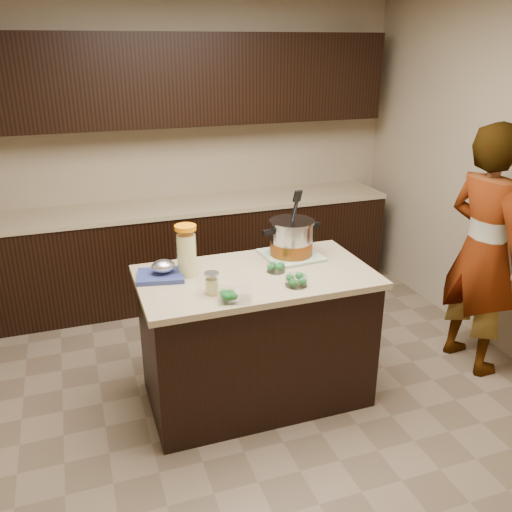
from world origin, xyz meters
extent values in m
plane|color=brown|center=(0.00, 0.00, 0.00)|extent=(4.00, 4.00, 0.00)
cube|color=tan|center=(0.00, 2.00, 1.35)|extent=(4.00, 0.04, 2.70)
cube|color=tan|center=(0.00, -2.00, 1.35)|extent=(4.00, 0.04, 2.70)
cube|color=black|center=(0.00, 1.70, 0.43)|extent=(3.60, 0.60, 0.86)
cube|color=tan|center=(0.00, 1.70, 0.88)|extent=(3.60, 0.63, 0.04)
cube|color=black|center=(0.00, 1.82, 1.95)|extent=(3.60, 0.35, 0.75)
cube|color=black|center=(0.00, 0.00, 0.43)|extent=(1.40, 0.75, 0.86)
cube|color=tan|center=(0.00, 0.00, 0.88)|extent=(1.46, 0.81, 0.04)
cube|color=#5B875B|center=(0.32, 0.20, 0.91)|extent=(0.39, 0.39, 0.02)
cylinder|color=#B7B7BC|center=(0.32, 0.20, 1.03)|extent=(0.31, 0.31, 0.22)
cylinder|color=brown|center=(0.32, 0.20, 0.97)|extent=(0.31, 0.31, 0.09)
cylinder|color=#B7B7BC|center=(0.32, 0.20, 1.15)|extent=(0.33, 0.33, 0.02)
cube|color=black|center=(0.14, 0.18, 1.10)|extent=(0.07, 0.04, 0.03)
cube|color=black|center=(0.49, 0.22, 1.10)|extent=(0.07, 0.04, 0.03)
cylinder|color=black|center=(0.32, 0.17, 1.21)|extent=(0.04, 0.12, 0.27)
cylinder|color=#DBD686|center=(-0.41, 0.12, 1.03)|extent=(0.14, 0.14, 0.26)
cylinder|color=white|center=(-0.41, 0.12, 1.05)|extent=(0.16, 0.16, 0.30)
cylinder|color=orange|center=(-0.41, 0.12, 1.21)|extent=(0.17, 0.17, 0.02)
cylinder|color=#DBD686|center=(-0.33, -0.18, 0.95)|extent=(0.09, 0.09, 0.09)
cylinder|color=white|center=(-0.33, -0.18, 0.96)|extent=(0.10, 0.10, 0.12)
cylinder|color=silver|center=(-0.33, -0.18, 1.03)|extent=(0.10, 0.10, 0.02)
cylinder|color=silver|center=(0.13, 0.00, 0.93)|extent=(0.13, 0.13, 0.06)
cylinder|color=silver|center=(0.17, -0.24, 0.93)|extent=(0.17, 0.17, 0.06)
cube|color=silver|center=(-0.24, -0.31, 0.93)|extent=(0.21, 0.17, 0.07)
cube|color=navy|center=(-0.57, 0.13, 0.91)|extent=(0.32, 0.28, 0.03)
ellipsoid|color=silver|center=(-0.55, 0.13, 0.97)|extent=(0.15, 0.12, 0.08)
imported|color=gray|center=(1.64, -0.11, 0.89)|extent=(0.48, 0.68, 1.78)
camera|label=1|loc=(-1.02, -2.92, 2.24)|focal=38.00mm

